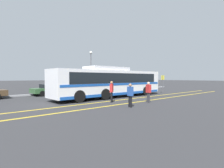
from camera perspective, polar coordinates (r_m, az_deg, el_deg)
ground_plane at (r=17.59m, az=-1.19°, el=-4.40°), size 220.00×220.00×0.00m
lane_strip_0 at (r=16.27m, az=5.10°, el=-4.93°), size 32.73×0.20×0.01m
lane_strip_1 at (r=15.06m, az=10.17°, el=-5.53°), size 32.73×0.20×0.01m
curb_strip at (r=23.61m, az=-11.29°, el=-2.58°), size 40.73×0.36×0.15m
transit_bus at (r=17.74m, az=-0.05°, el=0.68°), size 13.08×2.88×3.05m
parked_car_1 at (r=21.04m, az=-19.65°, el=-1.67°), size 4.02×2.05×1.26m
pedestrian_0 at (r=11.79m, az=5.96°, el=-3.24°), size 0.28×0.45×1.60m
pedestrian_1 at (r=14.05m, az=-0.13°, el=-2.07°), size 0.47×0.43×1.71m
pedestrian_2 at (r=14.17m, az=11.81°, el=-2.23°), size 0.31×0.46×1.65m
bus_stop_sign at (r=22.88m, az=16.24°, el=0.71°), size 0.07×0.40×2.32m
street_lamp at (r=25.99m, az=-6.91°, el=6.38°), size 0.42×0.42×5.86m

